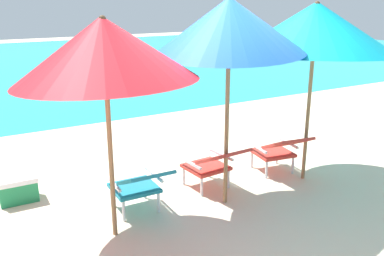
# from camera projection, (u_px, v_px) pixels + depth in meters

# --- Properties ---
(ground_plane) EXTENTS (40.00, 40.00, 0.00)m
(ground_plane) POSITION_uv_depth(u_px,v_px,m) (110.00, 120.00, 8.92)
(ground_plane) COLOR beige
(ocean_band) EXTENTS (40.00, 18.00, 0.01)m
(ocean_band) POSITION_uv_depth(u_px,v_px,m) (32.00, 64.00, 16.28)
(ocean_band) COLOR #28B2B7
(ocean_band) RESTS_ON ground_plane
(lounge_chair_left) EXTENTS (0.56, 0.88, 0.68)m
(lounge_chair_left) POSITION_uv_depth(u_px,v_px,m) (139.00, 184.00, 4.89)
(lounge_chair_left) COLOR teal
(lounge_chair_left) RESTS_ON ground_plane
(lounge_chair_center) EXTENTS (0.60, 0.91, 0.68)m
(lounge_chair_center) POSITION_uv_depth(u_px,v_px,m) (214.00, 162.00, 5.53)
(lounge_chair_center) COLOR red
(lounge_chair_center) RESTS_ON ground_plane
(lounge_chair_right) EXTENTS (0.65, 0.94, 0.68)m
(lounge_chair_right) POSITION_uv_depth(u_px,v_px,m) (280.00, 149.00, 6.03)
(lounge_chair_right) COLOR red
(lounge_chair_right) RESTS_ON ground_plane
(beach_umbrella_left) EXTENTS (2.41, 2.42, 2.34)m
(beach_umbrella_left) POSITION_uv_depth(u_px,v_px,m) (104.00, 49.00, 4.02)
(beach_umbrella_left) COLOR olive
(beach_umbrella_left) RESTS_ON ground_plane
(beach_umbrella_center) EXTENTS (2.41, 2.41, 2.51)m
(beach_umbrella_center) POSITION_uv_depth(u_px,v_px,m) (230.00, 25.00, 4.70)
(beach_umbrella_center) COLOR olive
(beach_umbrella_center) RESTS_ON ground_plane
(beach_umbrella_right) EXTENTS (2.98, 2.98, 2.47)m
(beach_umbrella_right) POSITION_uv_depth(u_px,v_px,m) (315.00, 28.00, 5.43)
(beach_umbrella_right) COLOR olive
(beach_umbrella_right) RESTS_ON ground_plane
(cooler_box) EXTENTS (0.48, 0.33, 0.32)m
(cooler_box) POSITION_uv_depth(u_px,v_px,m) (18.00, 189.00, 5.32)
(cooler_box) COLOR #1E844C
(cooler_box) RESTS_ON ground_plane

